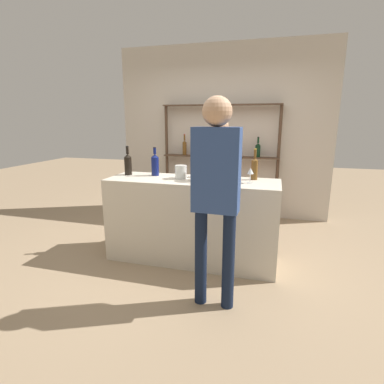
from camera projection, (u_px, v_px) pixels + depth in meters
ground_plane at (192, 258)px, 3.57m from camera, size 16.00×16.00×0.00m
bar_counter at (192, 220)px, 3.46m from camera, size 1.93×0.61×0.96m
back_wall at (222, 133)px, 5.03m from camera, size 3.53×0.12×2.80m
back_shelf at (220, 145)px, 4.90m from camera, size 1.91×0.18×1.85m
counter_bottle_0 at (128, 164)px, 3.60m from camera, size 0.09×0.09×0.35m
counter_bottle_1 at (222, 170)px, 3.13m from camera, size 0.07×0.07×0.36m
counter_bottle_2 at (236, 171)px, 3.15m from camera, size 0.09×0.09×0.33m
counter_bottle_3 at (155, 164)px, 3.56m from camera, size 0.09×0.09×0.34m
counter_bottle_4 at (254, 168)px, 3.31m from camera, size 0.07×0.07×0.34m
counter_bottle_5 at (197, 167)px, 3.46m from camera, size 0.07×0.07×0.32m
wine_glass at (250, 172)px, 3.13m from camera, size 0.07×0.07×0.16m
ice_bucket at (203, 170)px, 3.27m from camera, size 0.20×0.20×0.23m
cork_jar at (181, 172)px, 3.38m from camera, size 0.13×0.13×0.15m
customer_right at (216, 185)px, 2.43m from camera, size 0.39×0.23×1.79m
server_behind_counter at (219, 168)px, 3.98m from camera, size 0.41×0.23×1.64m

